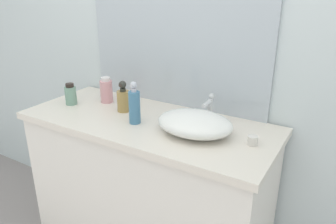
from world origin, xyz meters
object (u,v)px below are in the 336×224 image
(lotion_bottle, at_px, (123,99))
(sink_basin, at_px, (195,123))
(spray_can, at_px, (106,91))
(soap_dispenser, at_px, (134,106))
(perfume_bottle, at_px, (71,95))
(candle_jar, at_px, (252,140))

(lotion_bottle, bearing_deg, sink_basin, -6.44)
(lotion_bottle, distance_m, spray_can, 0.19)
(spray_can, bearing_deg, soap_dispenser, -26.92)
(spray_can, bearing_deg, sink_basin, -10.59)
(sink_basin, xyz_separation_m, spray_can, (-0.64, 0.12, 0.02))
(perfume_bottle, height_order, spray_can, spray_can)
(sink_basin, distance_m, candle_jar, 0.27)
(perfume_bottle, xyz_separation_m, candle_jar, (1.07, 0.04, -0.04))
(lotion_bottle, height_order, perfume_bottle, lotion_bottle)
(lotion_bottle, bearing_deg, candle_jar, -2.39)
(sink_basin, relative_size, soap_dispenser, 1.68)
(candle_jar, bearing_deg, perfume_bottle, -177.95)
(sink_basin, bearing_deg, lotion_bottle, 173.56)
(spray_can, bearing_deg, perfume_bottle, -138.04)
(candle_jar, bearing_deg, soap_dispenser, -173.29)
(perfume_bottle, bearing_deg, candle_jar, 2.05)
(soap_dispenser, bearing_deg, perfume_bottle, 176.37)
(sink_basin, relative_size, candle_jar, 8.00)
(sink_basin, relative_size, spray_can, 2.43)
(lotion_bottle, xyz_separation_m, spray_can, (-0.18, 0.07, 0.00))
(sink_basin, relative_size, perfume_bottle, 2.93)
(sink_basin, relative_size, lotion_bottle, 2.11)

